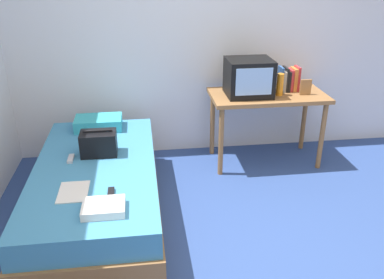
# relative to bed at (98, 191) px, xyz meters

# --- Properties ---
(ground_plane) EXTENTS (8.00, 8.00, 0.00)m
(ground_plane) POSITION_rel_bed_xyz_m (1.03, -0.75, -0.24)
(ground_plane) COLOR #2D4784
(wall_back) EXTENTS (5.20, 0.10, 2.60)m
(wall_back) POSITION_rel_bed_xyz_m (1.03, 1.25, 1.06)
(wall_back) COLOR silver
(wall_back) RESTS_ON ground
(bed) EXTENTS (1.00, 2.00, 0.48)m
(bed) POSITION_rel_bed_xyz_m (0.00, 0.00, 0.00)
(bed) COLOR olive
(bed) RESTS_ON ground
(desk) EXTENTS (1.16, 0.60, 0.75)m
(desk) POSITION_rel_bed_xyz_m (1.68, 0.80, 0.42)
(desk) COLOR olive
(desk) RESTS_ON ground
(tv) EXTENTS (0.44, 0.39, 0.36)m
(tv) POSITION_rel_bed_xyz_m (1.46, 0.79, 0.70)
(tv) COLOR black
(tv) RESTS_ON desk
(water_bottle) EXTENTS (0.07, 0.07, 0.22)m
(water_bottle) POSITION_rel_bed_xyz_m (1.77, 0.74, 0.63)
(water_bottle) COLOR orange
(water_bottle) RESTS_ON desk
(book_row) EXTENTS (0.20, 0.17, 0.25)m
(book_row) POSITION_rel_bed_xyz_m (1.91, 0.89, 0.63)
(book_row) COLOR #2D5699
(book_row) RESTS_ON desk
(picture_frame) EXTENTS (0.11, 0.02, 0.16)m
(picture_frame) POSITION_rel_bed_xyz_m (2.03, 0.72, 0.60)
(picture_frame) COLOR olive
(picture_frame) RESTS_ON desk
(pillow) EXTENTS (0.45, 0.28, 0.11)m
(pillow) POSITION_rel_bed_xyz_m (-0.02, 0.77, 0.30)
(pillow) COLOR #33A8B7
(pillow) RESTS_ON bed
(handbag) EXTENTS (0.30, 0.20, 0.22)m
(handbag) POSITION_rel_bed_xyz_m (0.03, 0.20, 0.34)
(handbag) COLOR black
(handbag) RESTS_ON bed
(magazine) EXTENTS (0.21, 0.29, 0.01)m
(magazine) POSITION_rel_bed_xyz_m (-0.12, -0.41, 0.25)
(magazine) COLOR white
(magazine) RESTS_ON bed
(remote_dark) EXTENTS (0.04, 0.16, 0.02)m
(remote_dark) POSITION_rel_bed_xyz_m (0.15, -0.48, 0.25)
(remote_dark) COLOR black
(remote_dark) RESTS_ON bed
(remote_silver) EXTENTS (0.04, 0.14, 0.02)m
(remote_silver) POSITION_rel_bed_xyz_m (-0.20, 0.12, 0.25)
(remote_silver) COLOR #B7B7BC
(remote_silver) RESTS_ON bed
(folded_towel) EXTENTS (0.28, 0.22, 0.06)m
(folded_towel) POSITION_rel_bed_xyz_m (0.12, -0.68, 0.27)
(folded_towel) COLOR white
(folded_towel) RESTS_ON bed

